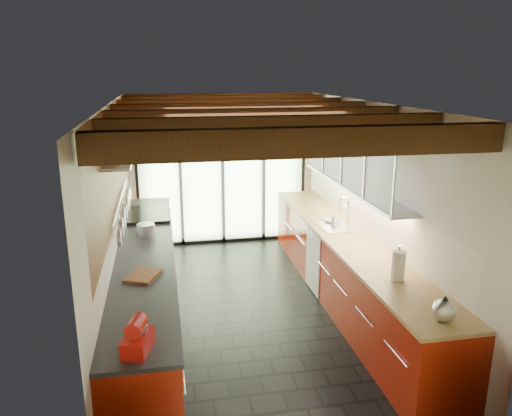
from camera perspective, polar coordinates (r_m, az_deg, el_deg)
name	(u,v)px	position (r m, az deg, el deg)	size (l,w,h in m)	color
ground	(250,310)	(6.54, -0.64, -11.63)	(5.50, 5.50, 0.00)	black
room_shell	(250,185)	(5.96, -0.69, 2.65)	(5.50, 5.50, 5.50)	silver
ceiling_beams	(244,114)	(6.21, -1.34, 10.71)	(3.14, 5.06, 4.90)	#593316
glass_door	(222,150)	(8.58, -3.88, 6.64)	(2.95, 0.10, 2.90)	#C6EAAD
left_counter	(147,285)	(6.26, -12.35, -8.61)	(0.68, 5.00, 0.92)	maroon
range_stove	(149,245)	(7.61, -12.14, -4.11)	(0.66, 0.90, 0.97)	silver
right_counter	(346,270)	(6.66, 10.27, -6.97)	(0.68, 5.00, 0.92)	maroon
sink_assembly	(338,224)	(6.85, 9.40, -1.85)	(0.45, 0.52, 0.43)	silver
upper_cabinets_right	(355,160)	(6.60, 11.21, 5.36)	(0.34, 3.00, 3.00)	silver
left_wall_fixtures	(124,174)	(6.15, -14.84, 3.77)	(0.28, 2.60, 0.96)	silver
stand_mixer	(137,337)	(4.00, -13.40, -14.15)	(0.26, 0.35, 0.29)	red
pot_large	(146,229)	(6.60, -12.48, -2.40)	(0.23, 0.23, 0.14)	silver
pot_small	(146,229)	(6.70, -12.45, -2.38)	(0.23, 0.23, 0.09)	silver
cutting_board	(143,276)	(5.31, -12.77, -7.56)	(0.27, 0.38, 0.03)	brown
kettle	(444,309)	(4.60, 20.71, -10.77)	(0.24, 0.27, 0.24)	silver
paper_towel	(398,266)	(5.26, 15.96, -6.38)	(0.14, 0.14, 0.37)	white
soap_bottle	(336,219)	(6.88, 9.12, -1.24)	(0.09, 0.09, 0.20)	silver
bowl	(332,221)	(7.05, 8.65, -1.46)	(0.20, 0.20, 0.05)	silver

